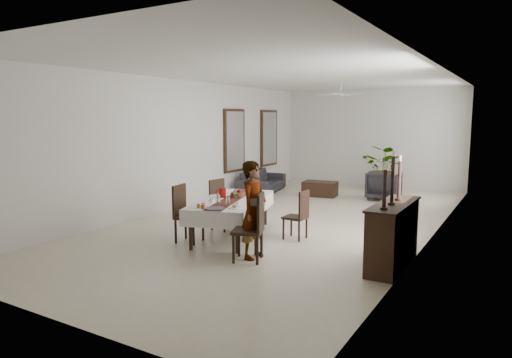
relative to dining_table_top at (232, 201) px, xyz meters
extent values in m
cube|color=beige|center=(0.34, 1.89, -0.69)|extent=(6.00, 12.00, 0.00)
cube|color=white|center=(0.34, 1.89, 2.51)|extent=(6.00, 12.00, 0.02)
cube|color=silver|center=(0.34, 7.89, 0.91)|extent=(6.00, 0.02, 3.20)
cube|color=silver|center=(0.34, -4.11, 0.91)|extent=(6.00, 0.02, 3.20)
cube|color=silver|center=(-2.66, 1.89, 0.91)|extent=(0.02, 12.00, 3.20)
cube|color=silver|center=(3.34, 1.89, 0.91)|extent=(0.02, 12.00, 3.20)
cube|color=black|center=(0.00, 0.00, 0.00)|extent=(1.56, 2.45, 0.05)
cylinder|color=black|center=(-0.09, -1.16, -0.36)|extent=(0.08, 0.08, 0.66)
cylinder|color=black|center=(0.71, -0.91, -0.36)|extent=(0.08, 0.08, 0.66)
cylinder|color=black|center=(-0.71, 0.91, -0.36)|extent=(0.08, 0.08, 0.66)
cylinder|color=black|center=(0.09, 1.16, -0.36)|extent=(0.08, 0.08, 0.66)
cube|color=silver|center=(0.00, 0.00, 0.03)|extent=(1.78, 2.66, 0.01)
cube|color=silver|center=(-0.53, -0.16, -0.11)|extent=(0.72, 2.34, 0.28)
cube|color=white|center=(0.53, 0.16, -0.11)|extent=(0.72, 2.34, 0.28)
cube|color=white|center=(0.35, -1.17, -0.11)|extent=(1.07, 0.33, 0.28)
cube|color=white|center=(-0.35, 1.17, -0.11)|extent=(1.07, 0.33, 0.28)
cube|color=#5F261B|center=(0.00, 0.00, 0.04)|extent=(1.00, 2.36, 0.00)
cylinder|color=#990F0B|center=(-0.27, 0.07, 0.13)|extent=(0.18, 0.18, 0.19)
torus|color=#960A0B|center=(-0.35, 0.04, 0.13)|extent=(0.11, 0.05, 0.11)
cylinder|color=silver|center=(0.29, -0.56, 0.11)|extent=(0.07, 0.07, 0.16)
cylinder|color=white|center=(0.06, -0.53, 0.11)|extent=(0.07, 0.07, 0.16)
cylinder|color=white|center=(0.03, 0.06, 0.11)|extent=(0.07, 0.07, 0.16)
cylinder|color=white|center=(0.44, -0.46, 0.06)|extent=(0.09, 0.09, 0.06)
cylinder|color=white|center=(0.44, -0.46, 0.04)|extent=(0.14, 0.14, 0.01)
cylinder|color=silver|center=(-0.18, -0.40, 0.06)|extent=(0.09, 0.09, 0.06)
cylinder|color=white|center=(-0.18, -0.40, 0.04)|extent=(0.14, 0.14, 0.01)
cylinder|color=white|center=(0.55, -0.73, 0.04)|extent=(0.23, 0.23, 0.01)
sphere|color=tan|center=(0.55, -0.73, 0.07)|extent=(0.09, 0.09, 0.09)
cylinder|color=silver|center=(-0.07, -0.76, 0.04)|extent=(0.23, 0.23, 0.01)
cylinder|color=white|center=(-0.44, 0.41, 0.04)|extent=(0.23, 0.23, 0.01)
cylinder|color=#39393D|center=(0.29, -0.95, 0.04)|extent=(0.34, 0.34, 0.02)
cylinder|color=brown|center=(0.10, -1.04, 0.07)|extent=(0.06, 0.06, 0.07)
cylinder|color=#905415|center=(-0.01, -1.01, 0.07)|extent=(0.06, 0.06, 0.07)
cylinder|color=brown|center=(0.01, -0.91, 0.07)|extent=(0.06, 0.06, 0.07)
cylinder|color=brown|center=(-0.02, 0.24, 0.08)|extent=(0.28, 0.28, 0.09)
sphere|color=maroon|center=(0.00, 0.27, 0.15)|extent=(0.09, 0.09, 0.09)
sphere|color=#4F7021|center=(-0.07, 0.26, 0.15)|extent=(0.08, 0.08, 0.08)
cube|color=black|center=(1.06, -1.15, -0.21)|extent=(0.59, 0.59, 0.05)
cylinder|color=black|center=(1.31, -1.26, -0.46)|extent=(0.06, 0.06, 0.46)
cylinder|color=black|center=(1.18, -0.91, -0.46)|extent=(0.06, 0.06, 0.46)
cylinder|color=black|center=(0.95, -1.39, -0.46)|extent=(0.06, 0.06, 0.46)
cylinder|color=black|center=(0.82, -1.04, -0.46)|extent=(0.06, 0.06, 0.46)
cube|color=black|center=(1.26, -1.08, 0.11)|extent=(0.20, 0.45, 0.59)
cube|color=black|center=(1.14, 0.42, -0.28)|extent=(0.40, 0.40, 0.04)
cylinder|color=black|center=(1.30, 0.26, -0.49)|extent=(0.04, 0.04, 0.39)
cylinder|color=black|center=(1.30, 0.58, -0.49)|extent=(0.04, 0.04, 0.39)
cylinder|color=black|center=(0.98, 0.26, -0.49)|extent=(0.04, 0.04, 0.39)
cylinder|color=black|center=(0.98, 0.59, -0.49)|extent=(0.04, 0.04, 0.39)
cube|color=black|center=(1.32, 0.42, -0.01)|extent=(0.04, 0.39, 0.50)
cube|color=black|center=(-0.43, -0.75, -0.22)|extent=(0.51, 0.51, 0.05)
cylinder|color=black|center=(-0.64, -0.60, -0.47)|extent=(0.05, 0.05, 0.44)
cylinder|color=black|center=(-0.58, -0.96, -0.47)|extent=(0.05, 0.05, 0.44)
cylinder|color=black|center=(-0.29, -0.54, -0.47)|extent=(0.05, 0.05, 0.44)
cylinder|color=black|center=(-0.22, -0.90, -0.47)|extent=(0.05, 0.05, 0.44)
cube|color=black|center=(-0.63, -0.79, 0.08)|extent=(0.11, 0.45, 0.57)
cube|color=black|center=(-0.43, 0.36, -0.24)|extent=(0.49, 0.49, 0.05)
cylinder|color=black|center=(-0.58, 0.56, -0.47)|extent=(0.05, 0.05, 0.43)
cylinder|color=black|center=(-0.63, 0.21, -0.47)|extent=(0.05, 0.05, 0.43)
cylinder|color=black|center=(-0.23, 0.51, -0.47)|extent=(0.05, 0.05, 0.43)
cylinder|color=black|center=(-0.28, 0.16, -0.47)|extent=(0.05, 0.05, 0.43)
cube|color=black|center=(-0.63, 0.39, 0.06)|extent=(0.10, 0.43, 0.55)
imported|color=gray|center=(1.07, -0.98, 0.10)|extent=(0.39, 0.59, 1.58)
cube|color=black|center=(3.12, -0.26, -0.21)|extent=(0.42, 1.59, 0.95)
cube|color=black|center=(3.12, -0.26, 0.28)|extent=(0.47, 1.65, 0.03)
cylinder|color=black|center=(3.12, -0.84, 0.31)|extent=(0.11, 0.11, 0.03)
cylinder|color=black|center=(3.12, -0.84, 0.59)|extent=(0.05, 0.05, 0.53)
cylinder|color=white|center=(3.12, -0.84, 0.90)|extent=(0.04, 0.04, 0.08)
cylinder|color=black|center=(3.12, -0.42, 0.31)|extent=(0.11, 0.11, 0.03)
cylinder|color=black|center=(3.12, -0.42, 0.67)|extent=(0.05, 0.05, 0.69)
cylinder|color=silver|center=(3.12, -0.42, 1.06)|extent=(0.04, 0.04, 0.08)
cylinder|color=black|center=(3.12, 0.00, 0.31)|extent=(0.11, 0.11, 0.03)
cylinder|color=black|center=(3.12, 0.00, 0.62)|extent=(0.05, 0.05, 0.58)
cylinder|color=#EDE9CD|center=(3.12, 0.00, 0.95)|extent=(0.04, 0.04, 0.08)
imported|color=#2A272D|center=(-2.12, 4.91, -0.35)|extent=(1.39, 2.44, 0.67)
imported|color=#242227|center=(1.45, 5.44, -0.29)|extent=(0.88, 0.90, 0.79)
cube|color=black|center=(-0.32, 5.13, -0.48)|extent=(1.03, 0.76, 0.42)
imported|color=#2E5E25|center=(1.02, 7.04, 0.02)|extent=(1.56, 1.45, 1.41)
cube|color=black|center=(-2.62, 4.09, 0.91)|extent=(0.06, 1.05, 1.85)
cube|color=silver|center=(-2.59, 4.09, 0.91)|extent=(0.01, 0.90, 1.70)
cube|color=black|center=(-2.62, 6.19, 0.91)|extent=(0.06, 1.05, 1.85)
cube|color=silver|center=(-2.59, 6.19, 0.91)|extent=(0.01, 0.90, 1.70)
cylinder|color=white|center=(0.34, 4.89, 2.41)|extent=(0.04, 0.04, 0.20)
cylinder|color=silver|center=(0.34, 4.89, 2.21)|extent=(0.16, 0.16, 0.08)
cube|color=silver|center=(0.34, 5.24, 2.21)|extent=(0.10, 0.55, 0.01)
cube|color=white|center=(0.34, 4.54, 2.21)|extent=(0.10, 0.55, 0.01)
cube|color=silver|center=(0.69, 4.89, 2.21)|extent=(0.55, 0.10, 0.01)
cube|color=silver|center=(-0.01, 4.89, 2.21)|extent=(0.55, 0.10, 0.01)
camera|label=1|loc=(4.76, -7.15, 1.57)|focal=32.00mm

